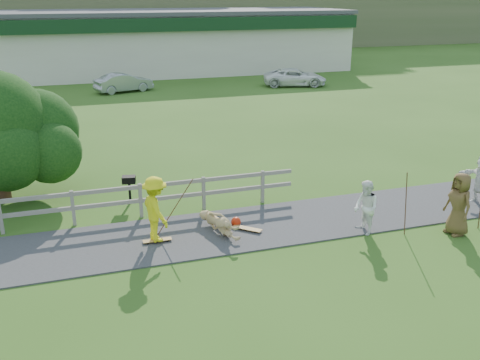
{
  "coord_description": "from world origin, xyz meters",
  "views": [
    {
      "loc": [
        -3.77,
        -12.19,
        6.65
      ],
      "look_at": [
        0.8,
        2.0,
        1.36
      ],
      "focal_mm": 40.0,
      "sensor_mm": 36.0,
      "label": 1
    }
  ],
  "objects_px": {
    "spectator_a": "(366,208)",
    "bbq": "(130,190)",
    "skater_fallen": "(220,224)",
    "skater_rider": "(156,213)",
    "car_silver": "(124,83)",
    "spectator_c": "(459,204)",
    "car_white": "(295,77)"
  },
  "relations": [
    {
      "from": "spectator_a",
      "to": "bbq",
      "type": "bearing_deg",
      "value": -127.42
    },
    {
      "from": "bbq",
      "to": "spectator_a",
      "type": "bearing_deg",
      "value": -24.72
    },
    {
      "from": "skater_fallen",
      "to": "spectator_a",
      "type": "xyz_separation_m",
      "value": [
        4.0,
        -1.25,
        0.47
      ]
    },
    {
      "from": "skater_rider",
      "to": "car_silver",
      "type": "xyz_separation_m",
      "value": [
        1.75,
        24.22,
        -0.28
      ]
    },
    {
      "from": "skater_rider",
      "to": "car_silver",
      "type": "height_order",
      "value": "skater_rider"
    },
    {
      "from": "spectator_c",
      "to": "bbq",
      "type": "height_order",
      "value": "spectator_c"
    },
    {
      "from": "spectator_c",
      "to": "bbq",
      "type": "relative_size",
      "value": 1.99
    },
    {
      "from": "car_silver",
      "to": "car_white",
      "type": "bearing_deg",
      "value": -113.6
    },
    {
      "from": "spectator_a",
      "to": "car_silver",
      "type": "bearing_deg",
      "value": -172.44
    },
    {
      "from": "skater_fallen",
      "to": "bbq",
      "type": "xyz_separation_m",
      "value": [
        -2.18,
        3.22,
        0.14
      ]
    },
    {
      "from": "spectator_a",
      "to": "car_white",
      "type": "xyz_separation_m",
      "value": [
        8.21,
        24.08,
        -0.16
      ]
    },
    {
      "from": "car_white",
      "to": "bbq",
      "type": "relative_size",
      "value": 4.93
    },
    {
      "from": "car_silver",
      "to": "car_white",
      "type": "distance_m",
      "value": 12.35
    },
    {
      "from": "car_silver",
      "to": "bbq",
      "type": "height_order",
      "value": "car_silver"
    },
    {
      "from": "skater_rider",
      "to": "car_silver",
      "type": "distance_m",
      "value": 24.28
    },
    {
      "from": "skater_rider",
      "to": "skater_fallen",
      "type": "bearing_deg",
      "value": -102.56
    },
    {
      "from": "bbq",
      "to": "car_white",
      "type": "bearing_deg",
      "value": 64.9
    },
    {
      "from": "car_white",
      "to": "bbq",
      "type": "distance_m",
      "value": 24.33
    },
    {
      "from": "car_silver",
      "to": "spectator_c",
      "type": "bearing_deg",
      "value": 176.6
    },
    {
      "from": "skater_rider",
      "to": "car_white",
      "type": "bearing_deg",
      "value": -45.96
    },
    {
      "from": "spectator_a",
      "to": "skater_rider",
      "type": "bearing_deg",
      "value": -103.06
    },
    {
      "from": "spectator_c",
      "to": "car_silver",
      "type": "xyz_separation_m",
      "value": [
        -6.57,
        26.24,
        -0.27
      ]
    },
    {
      "from": "car_white",
      "to": "bbq",
      "type": "height_order",
      "value": "car_white"
    },
    {
      "from": "spectator_a",
      "to": "car_silver",
      "type": "distance_m",
      "value": 25.73
    },
    {
      "from": "car_silver",
      "to": "spectator_a",
      "type": "bearing_deg",
      "value": 171.65
    },
    {
      "from": "spectator_c",
      "to": "bbq",
      "type": "bearing_deg",
      "value": -124.87
    },
    {
      "from": "spectator_a",
      "to": "car_white",
      "type": "distance_m",
      "value": 25.44
    },
    {
      "from": "skater_rider",
      "to": "skater_fallen",
      "type": "distance_m",
      "value": 1.93
    },
    {
      "from": "spectator_a",
      "to": "spectator_c",
      "type": "height_order",
      "value": "spectator_c"
    },
    {
      "from": "skater_fallen",
      "to": "car_silver",
      "type": "bearing_deg",
      "value": 73.47
    },
    {
      "from": "spectator_c",
      "to": "car_silver",
      "type": "bearing_deg",
      "value": -169.39
    },
    {
      "from": "skater_rider",
      "to": "spectator_c",
      "type": "height_order",
      "value": "skater_rider"
    }
  ]
}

